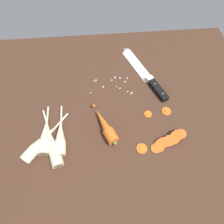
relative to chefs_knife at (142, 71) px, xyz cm
name	(u,v)px	position (x,y,z in cm)	size (l,w,h in cm)	color
ground_plane	(112,112)	(-15.16, -18.26, -2.65)	(120.00, 90.00, 4.00)	#42281C
chefs_knife	(142,71)	(0.00, 0.00, 0.00)	(16.51, 33.31, 4.18)	silver
whole_carrot	(106,127)	(-18.00, -26.49, 1.45)	(9.47, 17.21, 4.20)	#D6601E
parsnip_front	(60,138)	(-34.30, -29.34, 1.33)	(4.29, 20.23, 4.00)	beige
parsnip_mid_left	(53,146)	(-36.76, -32.19, 1.33)	(9.49, 22.92, 4.00)	beige
parsnip_mid_right	(45,137)	(-39.75, -28.67, 1.33)	(4.03, 19.39, 4.00)	beige
parsnip_back	(39,144)	(-41.40, -31.00, 1.33)	(15.43, 18.67, 4.00)	beige
carrot_slice_stack	(168,141)	(3.58, -33.69, 0.78)	(12.95, 7.27, 4.07)	#D6601E
carrot_slice_stray_near	(142,148)	(-5.88, -35.19, -0.29)	(3.84, 3.84, 0.70)	#D6601E
carrot_slice_stray_mid	(166,111)	(6.19, -20.98, -0.29)	(3.65, 3.65, 0.70)	#D6601E
carrot_slice_stray_far	(148,114)	(-1.27, -21.66, -0.29)	(3.05, 3.05, 0.70)	#D6601E
mince_crumbs	(116,83)	(-12.12, -5.68, -0.28)	(17.78, 10.15, 0.86)	beige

